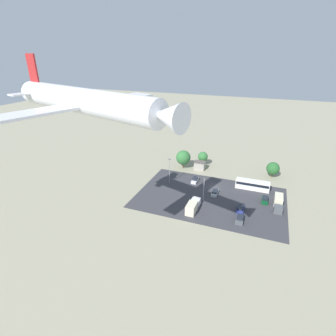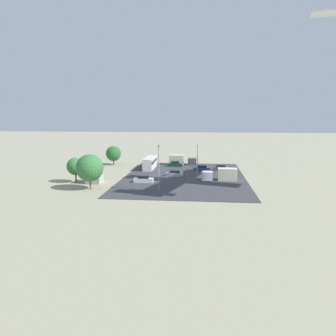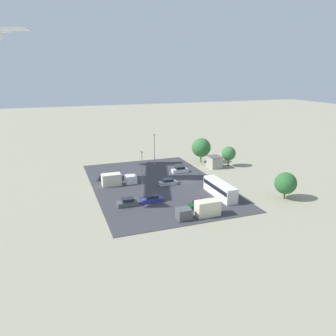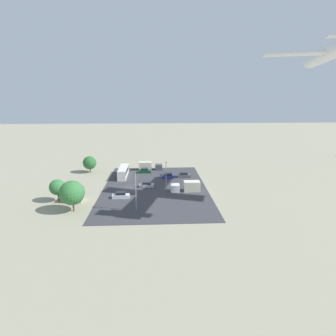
{
  "view_description": "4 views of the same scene",
  "coord_description": "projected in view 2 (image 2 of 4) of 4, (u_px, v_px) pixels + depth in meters",
  "views": [
    {
      "loc": [
        -13.39,
        78.62,
        41.87
      ],
      "look_at": [
        6.74,
        26.53,
        17.0
      ],
      "focal_mm": 28.0,
      "sensor_mm": 36.0,
      "label": 1
    },
    {
      "loc": [
        79.15,
        11.65,
        15.4
      ],
      "look_at": [
        4.53,
        3.95,
        2.99
      ],
      "focal_mm": 35.0,
      "sensor_mm": 36.0,
      "label": 2
    },
    {
      "loc": [
        -70.08,
        30.1,
        25.73
      ],
      "look_at": [
        2.2,
        3.89,
        3.21
      ],
      "focal_mm": 35.0,
      "sensor_mm": 36.0,
      "label": 3
    },
    {
      "loc": [
        71.47,
        7.79,
        25.15
      ],
      "look_at": [
        1.99,
        11.17,
        6.51
      ],
      "focal_mm": 28.0,
      "sensor_mm": 36.0,
      "label": 4
    }
  ],
  "objects": [
    {
      "name": "parking_lot_surface",
      "position": [
        184.0,
        177.0,
        80.6
      ],
      "size": [
        45.04,
        29.45,
        0.08
      ],
      "color": "#38383D",
      "rests_on": "ground"
    },
    {
      "name": "parked_truck_0",
      "position": [
        181.0,
        160.0,
        100.05
      ],
      "size": [
        2.3,
        8.3,
        2.92
      ],
      "color": "#4C5156",
      "rests_on": "ground"
    },
    {
      "name": "light_pole_lot_centre",
      "position": [
        159.0,
        166.0,
        65.26
      ],
      "size": [
        0.9,
        0.28,
        9.17
      ],
      "color": "gray",
      "rests_on": "ground"
    },
    {
      "name": "parked_car_3",
      "position": [
        144.0,
        179.0,
        74.18
      ],
      "size": [
        1.75,
        4.38,
        1.6
      ],
      "rotation": [
        0.0,
        0.0,
        3.14
      ],
      "color": "silver",
      "rests_on": "ground"
    },
    {
      "name": "tree_near_shed",
      "position": [
        75.0,
        166.0,
        74.03
      ],
      "size": [
        3.95,
        3.95,
        5.66
      ],
      "color": "brown",
      "rests_on": "ground"
    },
    {
      "name": "parked_car_4",
      "position": [
        202.0,
        168.0,
        89.72
      ],
      "size": [
        1.92,
        4.38,
        1.46
      ],
      "rotation": [
        0.0,
        0.0,
        3.14
      ],
      "color": "navy",
      "rests_on": "ground"
    },
    {
      "name": "parked_car_2",
      "position": [
        221.0,
        168.0,
        89.61
      ],
      "size": [
        2.0,
        4.24,
        1.61
      ],
      "rotation": [
        0.0,
        0.0,
        3.14
      ],
      "color": "#4C5156",
      "rests_on": "ground"
    },
    {
      "name": "tree_apron_far",
      "position": [
        90.0,
        168.0,
        67.08
      ],
      "size": [
        5.6,
        5.6,
        7.28
      ],
      "color": "brown",
      "rests_on": "ground"
    },
    {
      "name": "shed_building",
      "position": [
        95.0,
        176.0,
        73.93
      ],
      "size": [
        4.09,
        3.4,
        3.21
      ],
      "color": "#9E998E",
      "rests_on": "ground"
    },
    {
      "name": "parked_car_0",
      "position": [
        175.0,
        174.0,
        81.75
      ],
      "size": [
        1.74,
        4.2,
        1.46
      ],
      "color": "#ADB2B7",
      "rests_on": "ground"
    },
    {
      "name": "tree_apron_mid",
      "position": [
        113.0,
        154.0,
        99.67
      ],
      "size": [
        4.59,
        4.59,
        5.76
      ],
      "color": "brown",
      "rests_on": "ground"
    },
    {
      "name": "light_pole_lot_edge",
      "position": [
        197.0,
        160.0,
        78.15
      ],
      "size": [
        0.9,
        0.28,
        8.0
      ],
      "color": "gray",
      "rests_on": "ground"
    },
    {
      "name": "parked_car_1",
      "position": [
        175.0,
        164.0,
        96.67
      ],
      "size": [
        1.81,
        4.2,
        1.58
      ],
      "rotation": [
        0.0,
        0.0,
        3.14
      ],
      "color": "#0C4723",
      "rests_on": "ground"
    },
    {
      "name": "ground_plane",
      "position": [
        154.0,
        177.0,
        81.37
      ],
      "size": [
        400.0,
        400.0,
        0.0
      ],
      "primitive_type": "plane",
      "color": "gray"
    },
    {
      "name": "bus",
      "position": [
        150.0,
        162.0,
        92.96
      ],
      "size": [
        10.78,
        2.57,
        3.14
      ],
      "rotation": [
        0.0,
        0.0,
        1.57
      ],
      "color": "silver",
      "rests_on": "ground"
    },
    {
      "name": "parked_truck_1",
      "position": [
        222.0,
        175.0,
        76.49
      ],
      "size": [
        2.5,
        8.13,
        2.82
      ],
      "rotation": [
        0.0,
        0.0,
        3.14
      ],
      "color": "silver",
      "rests_on": "ground"
    }
  ]
}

